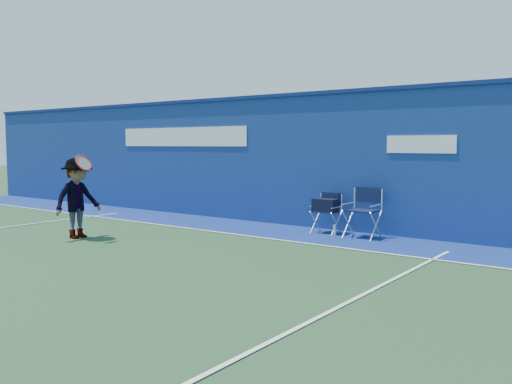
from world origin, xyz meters
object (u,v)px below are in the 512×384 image
Objects in this scene: water_bottle at (335,230)px; tennis_player at (78,198)px; directors_chair_left at (326,216)px; directors_chair_right at (362,222)px.

water_bottle is 0.14× the size of tennis_player.
water_bottle is 5.31m from tennis_player.
directors_chair_left is 0.87m from directors_chair_right.
water_bottle is at bearing 40.07° from tennis_player.
directors_chair_right is 5.79m from tennis_player.
water_bottle is at bearing -24.53° from directors_chair_left.
directors_chair_left is 5.16m from tennis_player.
tennis_player is at bearing -139.93° from water_bottle.
directors_chair_right reaches higher than water_bottle.
tennis_player is at bearing -143.19° from directors_chair_right.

